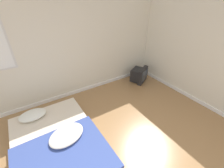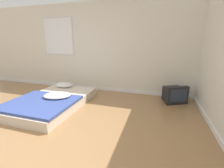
# 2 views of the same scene
# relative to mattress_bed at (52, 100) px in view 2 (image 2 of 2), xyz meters

# --- Properties ---
(ground_plane) EXTENTS (20.00, 20.00, 0.00)m
(ground_plane) POSITION_rel_mattress_bed_xyz_m (0.41, -1.40, -0.13)
(ground_plane) COLOR #997047
(wall_back) EXTENTS (8.26, 0.08, 2.60)m
(wall_back) POSITION_rel_mattress_bed_xyz_m (0.39, 1.52, 1.16)
(wall_back) COLOR silver
(wall_back) RESTS_ON ground_plane
(mattress_bed) EXTENTS (1.41, 2.09, 0.34)m
(mattress_bed) POSITION_rel_mattress_bed_xyz_m (0.00, 0.00, 0.00)
(mattress_bed) COLOR beige
(mattress_bed) RESTS_ON ground_plane
(crt_tv) EXTENTS (0.62, 0.57, 0.45)m
(crt_tv) POSITION_rel_mattress_bed_xyz_m (2.80, 1.08, 0.09)
(crt_tv) COLOR black
(crt_tv) RESTS_ON ground_plane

